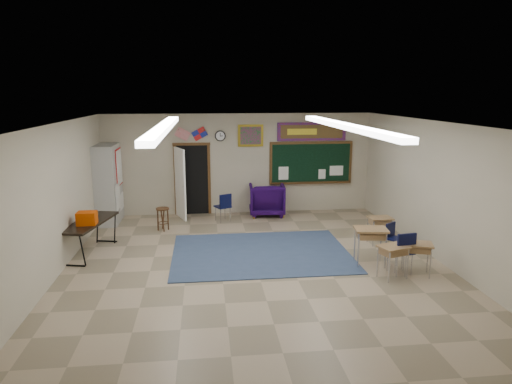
{
  "coord_description": "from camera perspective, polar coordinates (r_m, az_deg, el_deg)",
  "views": [
    {
      "loc": [
        -1.04,
        -9.02,
        3.6
      ],
      "look_at": [
        0.17,
        1.5,
        1.28
      ],
      "focal_mm": 32.0,
      "sensor_mm": 36.0,
      "label": 1
    }
  ],
  "objects": [
    {
      "name": "framed_art_print",
      "position": [
        13.62,
        -0.68,
        7.07
      ],
      "size": [
        0.75,
        0.05,
        0.65
      ],
      "color": "olive",
      "rests_on": "back_wall"
    },
    {
      "name": "student_chair_desk_a",
      "position": [
        9.72,
        17.59,
        -7.18
      ],
      "size": [
        0.51,
        0.51,
        0.9
      ],
      "primitive_type": null,
      "rotation": [
        0.0,
        0.0,
        3.3
      ],
      "color": "black",
      "rests_on": "floor"
    },
    {
      "name": "doorway",
      "position": [
        13.62,
        -8.39,
        1.45
      ],
      "size": [
        1.1,
        0.89,
        2.16
      ],
      "color": "black",
      "rests_on": "back_wall"
    },
    {
      "name": "back_wall",
      "position": [
        13.72,
        -2.14,
        3.53
      ],
      "size": [
        8.0,
        0.04,
        3.0
      ],
      "primitive_type": "cube",
      "color": "#A9A389",
      "rests_on": "floor"
    },
    {
      "name": "student_chair_desk_b",
      "position": [
        10.8,
        17.06,
        -5.69
      ],
      "size": [
        0.5,
        0.5,
        0.72
      ],
      "primitive_type": null,
      "rotation": [
        0.0,
        0.0,
        0.57
      ],
      "color": "black",
      "rests_on": "floor"
    },
    {
      "name": "wingback_armchair",
      "position": [
        13.63,
        1.35,
        -0.91
      ],
      "size": [
        1.08,
        1.11,
        0.95
      ],
      "primitive_type": "imported",
      "rotation": [
        0.0,
        0.0,
        3.08
      ],
      "color": "#180532",
      "rests_on": "floor"
    },
    {
      "name": "front_wall",
      "position": [
        5.09,
        5.96,
        -12.1
      ],
      "size": [
        8.0,
        0.04,
        3.0
      ],
      "primitive_type": "cube",
      "color": "#A9A389",
      "rests_on": "floor"
    },
    {
      "name": "chalkboard",
      "position": [
        14.03,
        6.88,
        3.49
      ],
      "size": [
        2.55,
        0.14,
        1.3
      ],
      "color": "#523317",
      "rests_on": "back_wall"
    },
    {
      "name": "student_desk_front_left",
      "position": [
        10.01,
        14.08,
        -6.39
      ],
      "size": [
        0.74,
        0.59,
        0.81
      ],
      "rotation": [
        0.0,
        0.0,
        -0.14
      ],
      "color": "#9A6F48",
      "rests_on": "floor"
    },
    {
      "name": "left_wall",
      "position": [
        9.72,
        -24.11,
        -1.23
      ],
      "size": [
        0.04,
        9.0,
        3.0
      ],
      "primitive_type": "cube",
      "color": "#A9A389",
      "rests_on": "floor"
    },
    {
      "name": "student_chair_reading",
      "position": [
        13.0,
        -4.19,
        -1.91
      ],
      "size": [
        0.55,
        0.55,
        0.82
      ],
      "primitive_type": null,
      "rotation": [
        0.0,
        0.0,
        3.6
      ],
      "color": "black",
      "rests_on": "floor"
    },
    {
      "name": "storage_cabinet",
      "position": [
        13.38,
        -17.96,
        0.95
      ],
      "size": [
        0.59,
        1.25,
        2.2
      ],
      "color": "#A6A6A2",
      "rests_on": "floor"
    },
    {
      "name": "fluorescent_strips",
      "position": [
        9.11,
        0.02,
        8.18
      ],
      "size": [
        3.86,
        6.0,
        0.1
      ],
      "primitive_type": null,
      "color": "white",
      "rests_on": "ceiling"
    },
    {
      "name": "right_wall",
      "position": [
        10.55,
        22.15,
        -0.08
      ],
      "size": [
        0.04,
        9.0,
        3.0
      ],
      "primitive_type": "cube",
      "color": "#A9A389",
      "rests_on": "floor"
    },
    {
      "name": "folding_table",
      "position": [
        11.05,
        -20.0,
        -5.19
      ],
      "size": [
        1.01,
        1.93,
        1.04
      ],
      "rotation": [
        0.0,
        0.0,
        -0.23
      ],
      "color": "black",
      "rests_on": "floor"
    },
    {
      "name": "wooden_stool",
      "position": [
        12.39,
        -11.56,
        -3.3
      ],
      "size": [
        0.35,
        0.35,
        0.61
      ],
      "color": "#462915",
      "rests_on": "floor"
    },
    {
      "name": "floor",
      "position": [
        9.77,
        0.02,
        -9.29
      ],
      "size": [
        9.0,
        9.0,
        0.0
      ],
      "primitive_type": "plane",
      "color": "tan",
      "rests_on": "ground"
    },
    {
      "name": "student_desk_back_left",
      "position": [
        9.46,
        16.74,
        -8.16
      ],
      "size": [
        0.66,
        0.57,
        0.67
      ],
      "rotation": [
        0.0,
        0.0,
        0.33
      ],
      "color": "#9A6F48",
      "rests_on": "floor"
    },
    {
      "name": "wall_flags",
      "position": [
        13.51,
        -8.13,
        7.46
      ],
      "size": [
        1.16,
        0.06,
        0.7
      ],
      "primitive_type": null,
      "color": "red",
      "rests_on": "back_wall"
    },
    {
      "name": "ceiling",
      "position": [
        9.1,
        0.02,
        8.55
      ],
      "size": [
        8.0,
        9.0,
        0.04
      ],
      "primitive_type": "cube",
      "color": "white",
      "rests_on": "back_wall"
    },
    {
      "name": "wall_clock",
      "position": [
        13.55,
        -4.49,
        7.01
      ],
      "size": [
        0.32,
        0.05,
        0.32
      ],
      "color": "black",
      "rests_on": "back_wall"
    },
    {
      "name": "student_desk_front_right",
      "position": [
        11.45,
        15.19,
        -4.49
      ],
      "size": [
        0.58,
        0.44,
        0.66
      ],
      "rotation": [
        0.0,
        0.0,
        0.05
      ],
      "color": "#9A6F48",
      "rests_on": "floor"
    },
    {
      "name": "student_desk_back_right",
      "position": [
        9.78,
        19.5,
        -7.68
      ],
      "size": [
        0.66,
        0.57,
        0.67
      ],
      "rotation": [
        0.0,
        0.0,
        -0.32
      ],
      "color": "#9A6F48",
      "rests_on": "floor"
    },
    {
      "name": "area_rug",
      "position": [
        10.53,
        0.6,
        -7.6
      ],
      "size": [
        4.0,
        3.0,
        0.02
      ],
      "primitive_type": "cube",
      "color": "#334362",
      "rests_on": "floor"
    },
    {
      "name": "bulletin_board",
      "position": [
        13.92,
        6.98,
        7.51
      ],
      "size": [
        2.1,
        0.05,
        0.55
      ],
      "color": "#A8160E",
      "rests_on": "back_wall"
    }
  ]
}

